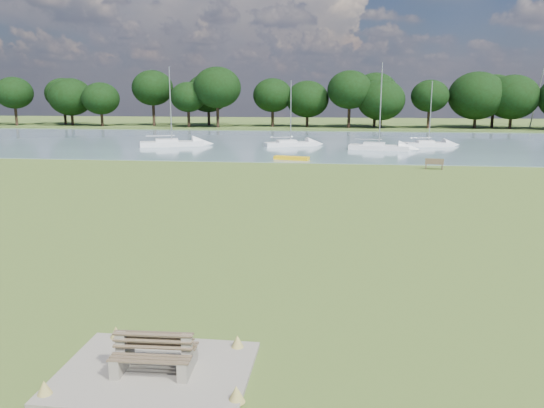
# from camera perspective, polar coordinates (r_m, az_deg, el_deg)

# --- Properties ---
(ground) EXTENTS (220.00, 220.00, 0.00)m
(ground) POSITION_cam_1_polar(r_m,az_deg,el_deg) (25.33, -1.87, -2.04)
(ground) COLOR olive
(river) EXTENTS (220.00, 40.00, 0.10)m
(river) POSITION_cam_1_polar(r_m,az_deg,el_deg) (66.67, 3.85, 6.62)
(river) COLOR slate
(river) RESTS_ON ground
(far_bank) EXTENTS (220.00, 20.00, 0.40)m
(far_bank) POSITION_cam_1_polar(r_m,az_deg,el_deg) (96.55, 4.93, 8.23)
(far_bank) COLOR #4C6626
(far_bank) RESTS_ON ground
(concrete_pad) EXTENTS (4.20, 3.20, 0.10)m
(concrete_pad) POSITION_cam_1_polar(r_m,az_deg,el_deg) (12.55, -12.45, -17.22)
(concrete_pad) COLOR gray
(concrete_pad) RESTS_ON ground
(bench_pair) EXTENTS (1.81, 1.11, 0.95)m
(bench_pair) POSITION_cam_1_polar(r_m,az_deg,el_deg) (12.34, -12.54, -15.45)
(bench_pair) COLOR gray
(bench_pair) RESTS_ON concrete_pad
(riverbank_bench) EXTENTS (1.50, 0.61, 0.90)m
(riverbank_bench) POSITION_cam_1_polar(r_m,az_deg,el_deg) (44.93, 17.05, 4.15)
(riverbank_bench) COLOR brown
(riverbank_bench) RESTS_ON ground
(kayak) EXTENTS (3.36, 1.51, 0.33)m
(kayak) POSITION_cam_1_polar(r_m,az_deg,el_deg) (48.82, 2.11, 4.96)
(kayak) COLOR #ECB30D
(kayak) RESTS_ON river
(tree_line) EXTENTS (145.00, 8.40, 10.17)m
(tree_line) POSITION_cam_1_polar(r_m,az_deg,el_deg) (92.32, 5.66, 11.83)
(tree_line) COLOR black
(tree_line) RESTS_ON far_bank
(sailboat_0) EXTENTS (5.73, 2.81, 7.33)m
(sailboat_0) POSITION_cam_1_polar(r_m,az_deg,el_deg) (63.73, 16.45, 6.34)
(sailboat_0) COLOR silver
(sailboat_0) RESTS_ON river
(sailboat_4) EXTENTS (6.24, 3.94, 7.41)m
(sailboat_4) POSITION_cam_1_polar(r_m,az_deg,el_deg) (61.49, 1.95, 6.64)
(sailboat_4) COLOR silver
(sailboat_4) RESTS_ON river
(sailboat_5) EXTENTS (6.61, 2.74, 9.18)m
(sailboat_5) POSITION_cam_1_polar(r_m,az_deg,el_deg) (58.60, 11.36, 6.21)
(sailboat_5) COLOR silver
(sailboat_5) RESTS_ON river
(sailboat_6) EXTENTS (7.43, 4.39, 8.93)m
(sailboat_6) POSITION_cam_1_polar(r_m,az_deg,el_deg) (62.54, -10.80, 6.59)
(sailboat_6) COLOR silver
(sailboat_6) RESTS_ON river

